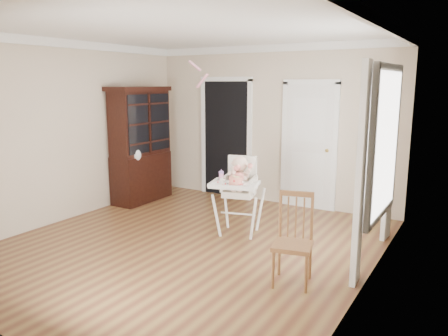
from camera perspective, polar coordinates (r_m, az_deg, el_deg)
The scene contains 16 objects.
floor at distance 5.79m, azimuth -4.74°, elevation -9.93°, with size 5.00×5.00×0.00m, color #58311E.
ceiling at distance 5.45m, azimuth -5.22°, elevation 17.64°, with size 5.00×5.00×0.00m, color white.
wall_back at distance 7.61m, azimuth 6.19°, elevation 5.55°, with size 4.50×4.50×0.00m, color beige.
wall_left at distance 7.01m, azimuth -20.07°, elevation 4.48°, with size 5.00×5.00×0.00m, color beige.
wall_right at distance 4.53m, azimuth 18.74°, elevation 1.31°, with size 5.00×5.00×0.00m, color beige.
crown_molding at distance 5.44m, azimuth -5.20°, elevation 17.01°, with size 4.50×5.00×0.12m, color white, non-canonical shape.
doorway at distance 8.04m, azimuth 0.27°, elevation 4.18°, with size 1.06×0.05×2.22m.
closet_door at distance 7.36m, azimuth 11.02°, elevation 2.68°, with size 0.96×0.09×2.13m.
window_right at distance 5.33m, azimuth 19.83°, elevation 1.93°, with size 0.13×1.84×2.30m.
high_chair at distance 6.00m, azimuth 1.97°, elevation -2.39°, with size 0.79×0.91×1.10m.
baby at distance 5.99m, azimuth 2.06°, elevation -0.83°, with size 0.36×0.26×0.49m.
cake at distance 5.73m, azimuth 1.54°, elevation -1.62°, with size 0.22×0.22×0.10m.
sippy_cup at distance 5.95m, azimuth -0.36°, elevation -0.99°, with size 0.07×0.07×0.16m.
china_cabinet at distance 7.80m, azimuth -10.84°, elevation 3.01°, with size 0.53×1.19×2.01m.
dining_chair at distance 4.65m, azimuth 9.02°, elevation -9.53°, with size 0.47×0.47×0.96m.
streamer at distance 5.86m, azimuth -3.87°, elevation 13.21°, with size 0.03×0.50×0.02m, color pink, non-canonical shape.
Camera 1 is at (3.18, -4.37, 2.07)m, focal length 35.00 mm.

